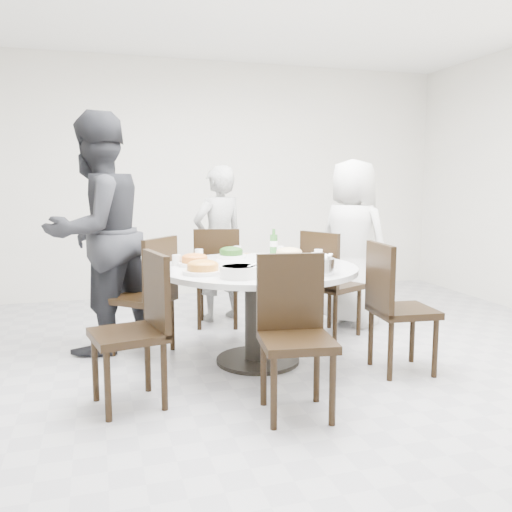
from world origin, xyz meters
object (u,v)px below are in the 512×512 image
object	(u,v)px
chair_nw	(142,296)
diner_right	(352,243)
chair_se	(403,308)
rice_bowl	(316,266)
chair_s	(297,338)
diner_left	(97,233)
diner_middle	(219,244)
chair_ne	(333,284)
chair_n	(218,277)
beverage_bottle	(274,242)
soup_bowl	(239,272)
chair_sw	(128,331)
dining_table	(258,314)

from	to	relation	value
chair_nw	diner_right	bearing A→B (deg)	141.44
chair_se	rice_bowl	size ratio (longest dim) A/B	3.71
chair_s	diner_left	xyz separation A→B (m)	(-1.10, 1.64, 0.49)
chair_s	diner_middle	size ratio (longest dim) A/B	0.62
rice_bowl	chair_s	bearing A→B (deg)	-122.37
chair_se	diner_left	xyz separation A→B (m)	(-2.11, 1.16, 0.49)
chair_ne	rice_bowl	xyz separation A→B (m)	(-0.56, -0.95, 0.33)
diner_right	rice_bowl	world-z (taller)	diner_right
chair_n	chair_nw	size ratio (longest dim) A/B	1.00
chair_nw	chair_se	distance (m)	2.03
diner_right	rice_bowl	xyz separation A→B (m)	(-0.90, -1.25, 0.01)
chair_se	beverage_bottle	bearing A→B (deg)	37.33
chair_s	chair_ne	bearing A→B (deg)	66.28
diner_right	diner_middle	xyz separation A→B (m)	(-1.19, 0.55, -0.03)
chair_n	chair_se	bearing A→B (deg)	136.54
chair_s	diner_left	bearing A→B (deg)	131.50
diner_left	soup_bowl	size ratio (longest dim) A/B	7.63
chair_ne	rice_bowl	bearing A→B (deg)	122.51
rice_bowl	diner_middle	bearing A→B (deg)	99.12
chair_ne	chair_sw	world-z (taller)	same
chair_sw	beverage_bottle	world-z (taller)	beverage_bottle
diner_middle	beverage_bottle	size ratio (longest dim) A/B	6.73
chair_ne	beverage_bottle	bearing A→B (deg)	59.86
chair_ne	chair_n	bearing A→B (deg)	28.40
diner_middle	rice_bowl	bearing A→B (deg)	79.00
dining_table	chair_se	bearing A→B (deg)	-27.15
soup_bowl	beverage_bottle	xyz separation A→B (m)	(0.57, 0.97, 0.07)
diner_right	soup_bowl	xyz separation A→B (m)	(-1.45, -1.24, -0.01)
beverage_bottle	chair_ne	bearing A→B (deg)	-3.42
chair_se	diner_left	bearing A→B (deg)	66.42
chair_s	diner_right	xyz separation A→B (m)	(1.24, 1.79, 0.32)
chair_se	beverage_bottle	distance (m)	1.28
diner_middle	chair_ne	bearing A→B (deg)	115.07
chair_nw	diner_left	xyz separation A→B (m)	(-0.33, 0.19, 0.49)
chair_ne	chair_n	distance (m)	1.11
dining_table	chair_nw	bearing A→B (deg)	150.17
chair_sw	chair_s	size ratio (longest dim) A/B	1.00
chair_n	chair_sw	bearing A→B (deg)	75.70
chair_n	chair_sw	world-z (taller)	same
chair_n	diner_middle	distance (m)	0.37
chair_n	chair_sw	xyz separation A→B (m)	(-0.94, -1.70, 0.00)
diner_right	chair_n	bearing A→B (deg)	45.83
chair_se	diner_middle	bearing A→B (deg)	32.47
soup_bowl	beverage_bottle	distance (m)	1.13
chair_s	diner_left	world-z (taller)	diner_left
chair_s	diner_middle	xyz separation A→B (m)	(0.06, 2.33, 0.29)
chair_s	diner_left	distance (m)	2.04
dining_table	chair_sw	xyz separation A→B (m)	(-1.00, -0.55, 0.10)
chair_sw	diner_left	distance (m)	1.33
dining_table	beverage_bottle	xyz separation A→B (m)	(0.31, 0.54, 0.49)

